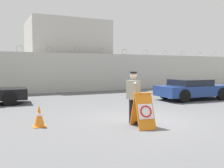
{
  "coord_description": "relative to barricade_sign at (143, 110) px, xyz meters",
  "views": [
    {
      "loc": [
        -4.73,
        -7.4,
        1.89
      ],
      "look_at": [
        -0.92,
        0.67,
        1.29
      ],
      "focal_mm": 40.0,
      "sensor_mm": 36.0,
      "label": 1
    }
  ],
  "objects": [
    {
      "name": "ground_plane",
      "position": [
        0.55,
        0.85,
        -0.54
      ],
      "size": [
        90.0,
        90.0,
        0.0
      ],
      "primitive_type": "plane",
      "color": "#5B5B5E"
    },
    {
      "name": "barricade_sign",
      "position": [
        0.0,
        0.0,
        0.0
      ],
      "size": [
        0.69,
        0.95,
        1.1
      ],
      "rotation": [
        0.0,
        0.0,
        -0.17
      ],
      "color": "orange",
      "rests_on": "ground_plane"
    },
    {
      "name": "traffic_cone_mid",
      "position": [
        -2.93,
        1.5,
        -0.2
      ],
      "size": [
        0.39,
        0.39,
        0.69
      ],
      "color": "orange",
      "rests_on": "ground_plane"
    },
    {
      "name": "parked_car_far_side",
      "position": [
        6.26,
        4.55,
        0.08
      ],
      "size": [
        4.37,
        2.11,
        1.19
      ],
      "rotation": [
        0.0,
        0.0,
        -0.04
      ],
      "color": "black",
      "rests_on": "ground_plane"
    },
    {
      "name": "security_guard",
      "position": [
        -0.03,
        0.56,
        0.43
      ],
      "size": [
        0.36,
        0.67,
        1.75
      ],
      "rotation": [
        0.0,
        0.0,
        -1.24
      ],
      "color": "black",
      "rests_on": "ground_plane"
    },
    {
      "name": "perimeter_wall",
      "position": [
        0.55,
        12.0,
        0.94
      ],
      "size": [
        36.0,
        0.3,
        3.42
      ],
      "color": "beige",
      "rests_on": "ground_plane"
    },
    {
      "name": "building_block",
      "position": [
        1.8,
        15.76,
        2.41
      ],
      "size": [
        6.68,
        5.63,
        5.91
      ],
      "color": "beige",
      "rests_on": "ground_plane"
    },
    {
      "name": "traffic_cone_near",
      "position": [
        1.03,
        2.24,
        -0.22
      ],
      "size": [
        0.43,
        0.43,
        0.66
      ],
      "color": "orange",
      "rests_on": "ground_plane"
    }
  ]
}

